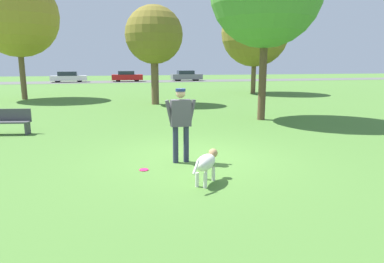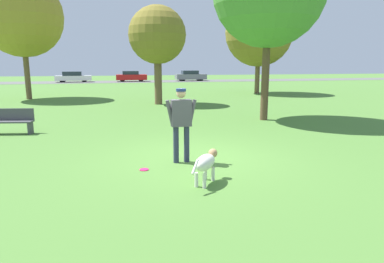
% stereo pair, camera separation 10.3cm
% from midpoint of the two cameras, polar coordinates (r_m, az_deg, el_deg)
% --- Properties ---
extents(ground_plane, '(120.00, 120.00, 0.00)m').
position_cam_midpoint_polar(ground_plane, '(8.54, -0.19, -4.52)').
color(ground_plane, '#4C7A33').
extents(far_road_strip, '(120.00, 6.00, 0.01)m').
position_cam_midpoint_polar(far_road_strip, '(45.31, -11.22, 8.15)').
color(far_road_strip, '#5B5B59').
rests_on(far_road_strip, ground_plane).
extents(person, '(0.74, 0.23, 1.76)m').
position_cam_midpoint_polar(person, '(8.01, -2.26, 2.15)').
color(person, '#2D334C').
rests_on(person, ground_plane).
extents(dog, '(0.78, 0.99, 0.61)m').
position_cam_midpoint_polar(dog, '(6.73, 1.96, -5.21)').
color(dog, silver).
rests_on(dog, ground_plane).
extents(frisbee, '(0.21, 0.21, 0.02)m').
position_cam_midpoint_polar(frisbee, '(7.72, -8.41, -6.33)').
color(frisbee, '#E52366').
rests_on(frisbee, ground_plane).
extents(tree_far_left, '(5.09, 5.09, 7.79)m').
position_cam_midpoint_polar(tree_far_left, '(25.17, -27.25, 16.73)').
color(tree_far_left, brown).
rests_on(tree_far_left, ground_plane).
extents(tree_far_right, '(5.12, 5.12, 7.18)m').
position_cam_midpoint_polar(tree_far_right, '(27.54, 10.34, 15.88)').
color(tree_far_right, brown).
rests_on(tree_far_right, ground_plane).
extents(tree_mid_center, '(3.23, 3.23, 5.51)m').
position_cam_midpoint_polar(tree_mid_center, '(19.95, -6.51, 15.63)').
color(tree_mid_center, brown).
rests_on(tree_mid_center, ground_plane).
extents(parked_car_white, '(4.36, 1.92, 1.32)m').
position_cam_midpoint_polar(parked_car_white, '(45.89, -19.95, 8.54)').
color(parked_car_white, white).
rests_on(parked_car_white, ground_plane).
extents(parked_car_red, '(3.94, 1.78, 1.35)m').
position_cam_midpoint_polar(parked_car_red, '(45.45, -10.85, 9.02)').
color(parked_car_red, red).
rests_on(parked_car_red, ground_plane).
extents(parked_car_grey, '(4.10, 1.78, 1.38)m').
position_cam_midpoint_polar(parked_car_grey, '(46.51, -1.02, 9.27)').
color(parked_car_grey, slate).
rests_on(parked_car_grey, ground_plane).
extents(park_bench, '(1.45, 0.64, 0.84)m').
position_cam_midpoint_polar(park_bench, '(12.94, -28.45, 1.58)').
color(park_bench, '#47474C').
rests_on(park_bench, ground_plane).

